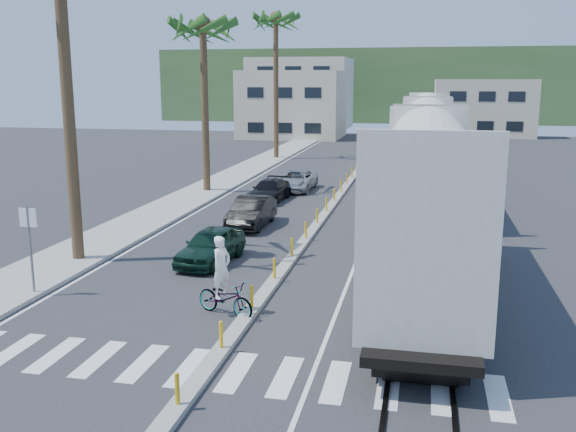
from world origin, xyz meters
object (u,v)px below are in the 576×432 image
object	(u,v)px
car_second	(252,212)
street_sign	(30,237)
car_lead	(211,246)
cyclist	(225,291)

from	to	relation	value
car_second	street_sign	bearing A→B (deg)	-109.90
car_lead	cyclist	xyz separation A→B (m)	(2.20, -5.25, 0.07)
car_second	cyclist	size ratio (longest dim) A/B	1.69
street_sign	car_second	size ratio (longest dim) A/B	0.70
street_sign	car_second	bearing A→B (deg)	69.27
street_sign	cyclist	world-z (taller)	street_sign
street_sign	car_lead	bearing A→B (deg)	48.04
car_lead	car_second	xyz separation A→B (m)	(-0.12, 6.39, 0.03)
cyclist	car_second	bearing A→B (deg)	34.36
cyclist	street_sign	bearing A→B (deg)	109.76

